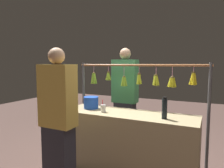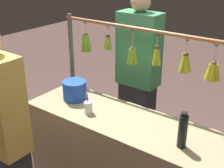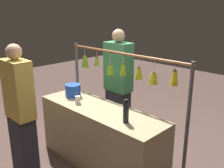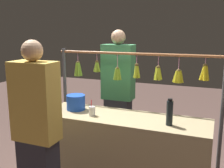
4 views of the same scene
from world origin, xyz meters
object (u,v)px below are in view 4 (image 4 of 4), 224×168
Objects in this scene: drink_cup at (92,111)px; water_bottle at (170,113)px; blue_bucket at (76,102)px; customer_person at (37,136)px; vendor_person at (118,96)px.

water_bottle is at bearing -179.03° from drink_cup.
blue_bucket is 0.86m from customer_person.
blue_bucket is 0.31m from drink_cup.
vendor_person is at bearing -91.19° from drink_cup.
blue_bucket reaches higher than drink_cup.
vendor_person is at bearing -114.82° from blue_bucket.
customer_person is at bearing 35.06° from water_bottle.
blue_bucket is at bearing -84.20° from customer_person.
water_bottle is 0.16× the size of customer_person.
customer_person is at bearing 74.96° from drink_cup.
customer_person reaches higher than water_bottle.
customer_person is at bearing 95.80° from blue_bucket.
vendor_person is (-0.02, -0.77, -0.01)m from drink_cup.
water_bottle is 1.13m from blue_bucket.
customer_person reaches higher than drink_cup.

